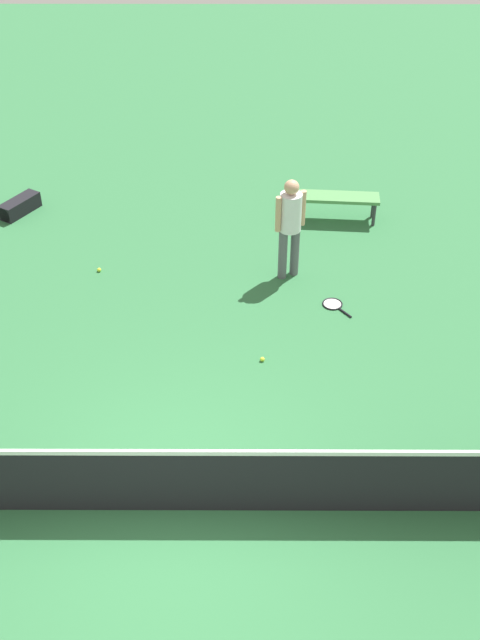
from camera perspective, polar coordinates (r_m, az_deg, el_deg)
ground_plane at (r=9.14m, az=-4.99°, el=-13.64°), size 40.00×40.00×0.00m
court_net at (r=8.76m, az=-5.17°, el=-11.58°), size 10.09×0.09×1.07m
player_near_side at (r=12.11m, az=3.69°, el=7.25°), size 0.50×0.46×1.70m
tennis_racket_near_player at (r=12.02m, az=6.86°, el=1.12°), size 0.48×0.57×0.03m
tennis_ball_near_player at (r=12.89m, az=-10.27°, el=3.63°), size 0.07×0.07×0.07m
tennis_ball_by_net at (r=10.90m, az=1.65°, el=-2.88°), size 0.07×0.07×0.07m
tennis_ball_midcourt at (r=9.49m, az=-7.49°, el=-11.03°), size 0.07×0.07×0.07m
courtside_bench at (r=14.02m, az=7.07°, el=8.78°), size 1.53×0.51×0.48m
equipment_bag at (r=14.79m, az=-15.88°, el=7.97°), size 0.66×0.83×0.28m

